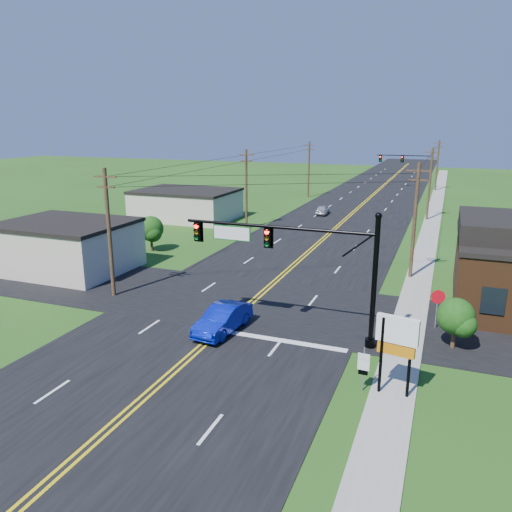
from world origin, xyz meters
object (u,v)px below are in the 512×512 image
at_px(signal_mast_far, 407,164).
at_px(stop_sign, 438,301).
at_px(route_sign, 363,366).
at_px(signal_mast_main, 294,256).
at_px(blue_car, 223,320).

bearing_deg(signal_mast_far, stop_sign, -83.64).
bearing_deg(stop_sign, route_sign, -121.89).
xyz_separation_m(signal_mast_main, route_sign, (4.81, -4.78, -3.49)).
bearing_deg(stop_sign, signal_mast_far, 82.61).
relative_size(blue_car, stop_sign, 1.91).
xyz_separation_m(blue_car, route_sign, (8.75, -3.78, 0.49)).
xyz_separation_m(signal_mast_main, blue_car, (-3.94, -1.00, -3.98)).
height_order(signal_mast_main, stop_sign, signal_mast_main).
height_order(signal_mast_far, stop_sign, signal_mast_far).
bearing_deg(route_sign, stop_sign, 74.29).
distance_m(signal_mast_main, blue_car, 5.69).
xyz_separation_m(signal_mast_far, blue_car, (-4.04, -73.00, -3.78)).
distance_m(signal_mast_far, stop_sign, 68.50).
distance_m(signal_mast_far, blue_car, 73.21).
bearing_deg(blue_car, route_sign, -18.18).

